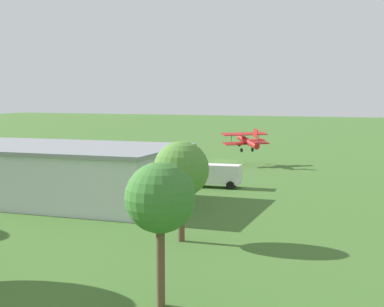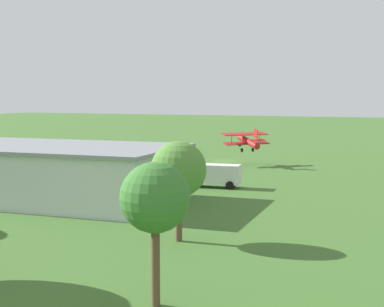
# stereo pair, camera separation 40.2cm
# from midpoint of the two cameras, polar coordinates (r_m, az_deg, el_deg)

# --- Properties ---
(ground_plane) EXTENTS (400.00, 400.00, 0.00)m
(ground_plane) POSITION_cam_midpoint_polar(r_m,az_deg,el_deg) (93.90, 3.42, -0.76)
(ground_plane) COLOR #3D6628
(hangar) EXTENTS (28.01, 16.14, 5.67)m
(hangar) POSITION_cam_midpoint_polar(r_m,az_deg,el_deg) (60.96, -14.03, -1.82)
(hangar) COLOR silver
(hangar) RESTS_ON ground_plane
(biplane) EXTENTS (7.07, 7.07, 3.80)m
(biplane) POSITION_cam_midpoint_polar(r_m,az_deg,el_deg) (87.88, 5.70, 1.28)
(biplane) COLOR #B21E1E
(car_black) EXTENTS (2.14, 4.20, 1.66)m
(car_black) POSITION_cam_midpoint_polar(r_m,az_deg,el_deg) (77.85, -17.33, -1.75)
(car_black) COLOR black
(car_black) RESTS_ON ground_plane
(truck_delivery_white) EXTENTS (7.04, 3.06, 2.71)m
(truck_delivery_white) POSITION_cam_midpoint_polar(r_m,az_deg,el_deg) (67.05, 2.17, -2.10)
(truck_delivery_white) COLOR silver
(truck_delivery_white) RESTS_ON ground_plane
(person_at_fence_line) EXTENTS (0.38, 0.38, 1.74)m
(person_at_fence_line) POSITION_cam_midpoint_polar(r_m,az_deg,el_deg) (73.07, -2.43, -1.96)
(person_at_fence_line) COLOR orange
(person_at_fence_line) RESTS_ON ground_plane
(person_beside_truck) EXTENTS (0.53, 0.53, 1.64)m
(person_beside_truck) POSITION_cam_midpoint_polar(r_m,az_deg,el_deg) (78.49, -10.72, -1.55)
(person_beside_truck) COLOR orange
(person_beside_truck) RESTS_ON ground_plane
(tree_behind_hangar_left) EXTENTS (3.63, 3.63, 7.48)m
(tree_behind_hangar_left) POSITION_cam_midpoint_polar(r_m,az_deg,el_deg) (28.93, -3.31, -4.54)
(tree_behind_hangar_left) COLOR brown
(tree_behind_hangar_left) RESTS_ON ground_plane
(tree_by_windsock) EXTENTS (4.14, 4.14, 7.47)m
(tree_by_windsock) POSITION_cam_midpoint_polar(r_m,az_deg,el_deg) (41.82, -1.07, -1.64)
(tree_by_windsock) COLOR brown
(tree_by_windsock) RESTS_ON ground_plane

